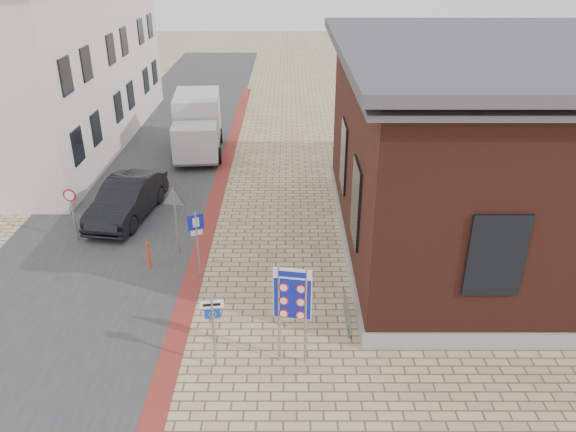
# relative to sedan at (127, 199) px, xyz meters

# --- Properties ---
(ground) EXTENTS (120.00, 120.00, 0.00)m
(ground) POSITION_rel_sedan_xyz_m (5.15, -8.82, -0.76)
(ground) COLOR tan
(ground) RESTS_ON ground
(road_strip) EXTENTS (7.00, 60.00, 0.02)m
(road_strip) POSITION_rel_sedan_xyz_m (-0.35, 6.18, -0.75)
(road_strip) COLOR #38383A
(road_strip) RESTS_ON ground
(curb_strip) EXTENTS (0.60, 40.00, 0.02)m
(curb_strip) POSITION_rel_sedan_xyz_m (3.15, 1.18, -0.75)
(curb_strip) COLOR maroon
(curb_strip) RESTS_ON ground
(brick_building) EXTENTS (13.00, 13.00, 6.80)m
(brick_building) POSITION_rel_sedan_xyz_m (14.14, -1.82, 2.73)
(brick_building) COLOR gray
(brick_building) RESTS_ON ground
(townhouse_mid) EXTENTS (7.40, 6.40, 9.10)m
(townhouse_mid) POSITION_rel_sedan_xyz_m (-5.84, 9.18, 3.81)
(townhouse_mid) COLOR silver
(townhouse_mid) RESTS_ON ground
(townhouse_far) EXTENTS (7.40, 6.40, 8.30)m
(townhouse_far) POSITION_rel_sedan_xyz_m (-5.84, 15.18, 3.41)
(townhouse_far) COLOR silver
(townhouse_far) RESTS_ON ground
(bike_rack) EXTENTS (0.08, 1.80, 0.60)m
(bike_rack) POSITION_rel_sedan_xyz_m (7.80, -6.62, -0.50)
(bike_rack) COLOR slate
(bike_rack) RESTS_ON ground
(sedan) EXTENTS (2.32, 4.81, 1.52)m
(sedan) POSITION_rel_sedan_xyz_m (0.00, 0.00, 0.00)
(sedan) COLOR black
(sedan) RESTS_ON ground
(box_truck) EXTENTS (2.67, 5.54, 2.81)m
(box_truck) POSITION_rel_sedan_xyz_m (1.64, 7.46, 0.69)
(box_truck) COLOR slate
(box_truck) RESTS_ON ground
(border_sign) EXTENTS (0.93, 0.20, 2.72)m
(border_sign) POSITION_rel_sedan_xyz_m (6.26, -8.32, 1.20)
(border_sign) COLOR gray
(border_sign) RESTS_ON ground
(essen_sign) EXTENTS (0.56, 0.11, 2.09)m
(essen_sign) POSITION_rel_sedan_xyz_m (4.35, -8.52, 0.60)
(essen_sign) COLOR gray
(essen_sign) RESTS_ON ground
(parking_sign) EXTENTS (0.47, 0.23, 2.25)m
(parking_sign) POSITION_rel_sedan_xyz_m (3.35, -4.32, 0.75)
(parking_sign) COLOR gray
(parking_sign) RESTS_ON ground
(yield_sign) EXTENTS (0.85, 0.20, 2.42)m
(yield_sign) POSITION_rel_sedan_xyz_m (2.42, -2.82, 1.08)
(yield_sign) COLOR gray
(yield_sign) RESTS_ON ground
(speed_sign) EXTENTS (0.47, 0.09, 2.00)m
(speed_sign) POSITION_rel_sedan_xyz_m (-1.35, -1.90, 0.54)
(speed_sign) COLOR gray
(speed_sign) RESTS_ON ground
(bollard) EXTENTS (0.10, 0.10, 0.96)m
(bollard) POSITION_rel_sedan_xyz_m (1.65, -3.82, -0.28)
(bollard) COLOR #F8450D
(bollard) RESTS_ON ground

